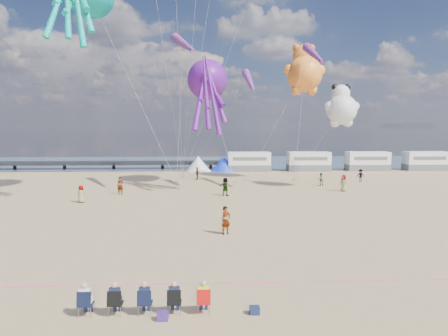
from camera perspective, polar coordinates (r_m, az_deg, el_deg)
ground at (r=23.39m, az=-0.56°, el=-11.55°), size 120.00×120.00×0.00m
water at (r=77.61m, az=-2.03°, el=0.80°), size 120.00×120.00×0.00m
pier at (r=71.90m, az=-24.85°, el=0.61°), size 60.00×3.00×0.50m
motorhome_0 at (r=62.90m, az=3.59°, el=0.92°), size 6.60×2.50×3.00m
motorhome_1 at (r=64.62m, az=11.99°, el=0.94°), size 6.60×2.50×3.00m
motorhome_2 at (r=67.64m, az=19.80°, el=0.94°), size 6.60×2.50×3.00m
motorhome_3 at (r=71.81m, az=26.83°, el=0.92°), size 6.60×2.50×3.00m
tent_white at (r=62.57m, az=-3.72°, el=0.62°), size 4.00×4.00×2.40m
tent_blue at (r=62.62m, az=-0.06°, el=0.64°), size 4.00×4.00×2.40m
spectator_row at (r=16.04m, az=-11.20°, el=-17.65°), size 6.10×0.90×1.30m
cooler_purple at (r=15.67m, az=-8.74°, el=-20.17°), size 0.40×0.30×0.32m
cooler_navy at (r=15.99m, az=4.38°, el=-19.59°), size 0.38×0.28×0.30m
rope_line at (r=18.68m, az=0.02°, el=-16.12°), size 34.00×0.03×0.03m
standing_person at (r=26.27m, az=0.27°, el=-7.48°), size 0.81×0.73×1.86m
beachgoer_0 at (r=45.17m, az=16.70°, el=-2.08°), size 0.71×0.78×1.80m
beachgoer_1 at (r=48.79m, az=13.63°, el=-1.59°), size 0.77×0.53×1.51m
beachgoer_2 at (r=53.61m, az=18.93°, el=-1.02°), size 0.97×0.90×1.60m
beachgoer_3 at (r=52.87m, az=-3.87°, el=-0.77°), size 0.79×1.16×1.67m
beachgoer_4 at (r=40.56m, az=0.20°, el=-2.69°), size 1.17×0.93×1.85m
beachgoer_5 at (r=42.65m, az=-14.60°, el=-2.46°), size 1.75×0.69×1.85m
beachgoer_6 at (r=39.18m, az=-19.74°, el=-3.53°), size 0.67×0.54×1.61m
sandbag_a at (r=49.57m, az=-6.79°, el=-2.09°), size 0.50×0.35×0.22m
sandbag_b at (r=49.76m, az=1.53°, el=-2.02°), size 0.50×0.35×0.22m
sandbag_c at (r=52.49m, az=10.01°, el=-1.69°), size 0.50×0.35×0.22m
sandbag_d at (r=51.73m, az=3.26°, el=-1.72°), size 0.50×0.35×0.22m
sandbag_e at (r=54.00m, az=-5.97°, el=-1.42°), size 0.50×0.35×0.22m
kite_octopus_purple at (r=48.33m, az=-2.39°, el=12.46°), size 7.26×10.67×11.23m
kite_panda at (r=46.20m, az=16.48°, el=8.01°), size 4.05×3.82×5.64m
kite_teddy_orange at (r=52.65m, az=11.41°, el=13.02°), size 6.93×6.75×7.67m
windsock_left at (r=43.97m, az=-5.83°, el=17.25°), size 3.40×7.78×7.81m
windsock_mid at (r=45.56m, az=12.71°, el=15.59°), size 1.34×5.86×5.81m
windsock_right at (r=44.13m, az=3.67°, el=12.30°), size 1.28×5.12×5.06m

